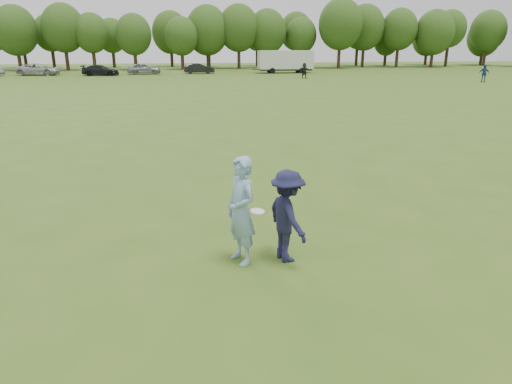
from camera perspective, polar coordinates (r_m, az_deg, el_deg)
ground at (r=9.17m, az=6.51°, el=-8.54°), size 200.00×200.00×0.00m
thrower at (r=8.68m, az=-1.87°, el=-2.37°), size 0.77×0.91×2.12m
defender at (r=8.83m, az=3.95°, el=-3.02°), size 0.98×1.32×1.83m
player_far_b at (r=58.49m, az=26.60°, el=13.11°), size 1.08×1.16×1.91m
player_far_d at (r=58.87m, az=6.06°, el=14.85°), size 1.82×0.91×1.88m
car_c at (r=71.03m, az=-25.52°, el=13.66°), size 5.89×3.25×1.56m
car_d at (r=67.30m, az=-18.88°, el=14.20°), size 4.98×2.39×1.40m
car_e at (r=68.40m, az=-13.83°, el=14.75°), size 4.76×2.19×1.58m
car_f at (r=68.64m, az=-7.14°, el=15.06°), size 4.45×1.74×1.45m
field_cone at (r=57.55m, az=17.50°, el=13.29°), size 0.28×0.28×0.30m
disc_in_play at (r=8.43m, az=0.17°, el=-2.44°), size 0.32×0.33×0.07m
cargo_trailer at (r=70.01m, az=3.70°, el=16.08°), size 9.00×2.75×3.20m
treeline at (r=84.95m, az=-6.22°, el=19.37°), size 130.35×18.39×11.74m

